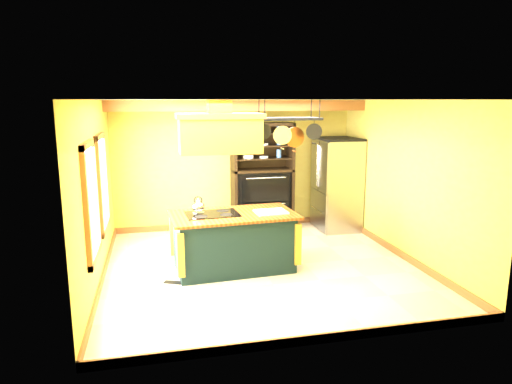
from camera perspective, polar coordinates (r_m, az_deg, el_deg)
name	(u,v)px	position (r m, az deg, el deg)	size (l,w,h in m)	color
floor	(261,267)	(7.60, 0.68, -9.34)	(5.00, 5.00, 0.00)	beige
ceiling	(262,100)	(7.11, 0.74, 11.47)	(5.00, 5.00, 0.00)	white
wall_back	(234,165)	(9.65, -2.72, 3.41)	(5.00, 0.02, 2.70)	gold
wall_front	(316,229)	(4.90, 7.49, -4.61)	(5.00, 0.02, 2.70)	gold
wall_left	(96,193)	(7.10, -19.34, -0.15)	(0.02, 5.00, 2.70)	gold
wall_right	(404,180)	(8.17, 18.03, 1.39)	(0.02, 5.00, 2.70)	gold
ceiling_beam	(241,106)	(8.77, -1.88, 10.74)	(5.00, 0.15, 0.20)	brown
window_near	(92,201)	(6.30, -19.86, -1.12)	(0.06, 1.06, 1.56)	brown
window_far	(103,183)	(7.67, -18.61, 1.10)	(0.06, 1.06, 1.56)	brown
kitchen_island	(233,241)	(7.39, -2.85, -6.11)	(2.05, 1.23, 1.11)	black
range_hood	(219,131)	(7.03, -4.59, 7.59)	(1.30, 0.74, 0.80)	#B47C2D
pot_rack	(289,125)	(7.27, 4.13, 8.41)	(1.03, 0.49, 0.76)	black
refrigerator	(337,186)	(9.73, 10.04, 0.74)	(0.82, 0.97, 1.89)	#93959B
hutch	(262,188)	(9.60, 0.73, 0.47)	(1.27, 0.58, 2.24)	black
floor_register	(173,282)	(7.10, -10.34, -11.05)	(0.28, 0.12, 0.01)	black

